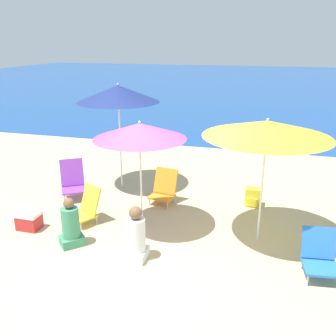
{
  "coord_description": "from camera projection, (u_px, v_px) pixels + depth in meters",
  "views": [
    {
      "loc": [
        1.85,
        -5.22,
        3.35
      ],
      "look_at": [
        0.02,
        1.32,
        1.0
      ],
      "focal_mm": 40.0,
      "sensor_mm": 36.0,
      "label": 1
    }
  ],
  "objects": [
    {
      "name": "beach_chair_purple",
      "position": [
        73.0,
        180.0,
        8.23
      ],
      "size": [
        0.74,
        0.77,
        0.85
      ],
      "rotation": [
        0.0,
        0.0,
        0.56
      ],
      "color": "silver",
      "rests_on": "ground"
    },
    {
      "name": "beach_umbrella_purple",
      "position": [
        140.0,
        131.0,
        6.37
      ],
      "size": [
        1.62,
        1.62,
        2.04
      ],
      "color": "white",
      "rests_on": "ground"
    },
    {
      "name": "beach_chair_yellow",
      "position": [
        87.0,
        207.0,
        7.13
      ],
      "size": [
        0.65,
        0.67,
        0.7
      ],
      "rotation": [
        0.0,
        0.0,
        -0.5
      ],
      "color": "silver",
      "rests_on": "ground"
    },
    {
      "name": "backpack_yellow",
      "position": [
        253.0,
        197.0,
        7.89
      ],
      "size": [
        0.31,
        0.26,
        0.39
      ],
      "color": "yellow",
      "rests_on": "ground"
    },
    {
      "name": "cooler_box",
      "position": [
        29.0,
        220.0,
        6.92
      ],
      "size": [
        0.42,
        0.31,
        0.33
      ],
      "color": "#B72828",
      "rests_on": "ground"
    },
    {
      "name": "sea_water",
      "position": [
        251.0,
        82.0,
        30.34
      ],
      "size": [
        60.0,
        40.0,
        0.01
      ],
      "color": "#19478C",
      "rests_on": "ground"
    },
    {
      "name": "beach_chair_blue",
      "position": [
        319.0,
        255.0,
        5.54
      ],
      "size": [
        0.56,
        0.66,
        0.68
      ],
      "rotation": [
        0.0,
        0.0,
        0.12
      ],
      "color": "silver",
      "rests_on": "ground"
    },
    {
      "name": "beach_chair_orange",
      "position": [
        164.0,
        188.0,
        8.01
      ],
      "size": [
        0.58,
        0.58,
        0.73
      ],
      "rotation": [
        0.0,
        0.0,
        -0.16
      ],
      "color": "silver",
      "rests_on": "ground"
    },
    {
      "name": "person_seated_near",
      "position": [
        71.0,
        226.0,
        6.32
      ],
      "size": [
        0.51,
        0.51,
        0.87
      ],
      "rotation": [
        0.0,
        0.0,
        -0.79
      ],
      "color": "#3F8C66",
      "rests_on": "ground"
    },
    {
      "name": "beach_umbrella_navy",
      "position": [
        118.0,
        94.0,
        8.23
      ],
      "size": [
        1.84,
        1.84,
        2.43
      ],
      "color": "white",
      "rests_on": "ground"
    },
    {
      "name": "ground_plane",
      "position": [
        146.0,
        248.0,
        6.31
      ],
      "size": [
        60.0,
        60.0,
        0.0
      ],
      "primitive_type": "plane",
      "color": "#C6B284"
    },
    {
      "name": "beach_umbrella_yellow",
      "position": [
        267.0,
        129.0,
        5.96
      ],
      "size": [
        2.08,
        2.08,
        2.17
      ],
      "color": "white",
      "rests_on": "ground"
    },
    {
      "name": "person_seated_far",
      "position": [
        136.0,
        237.0,
        5.9
      ],
      "size": [
        0.33,
        0.39,
        0.92
      ],
      "rotation": [
        0.0,
        0.0,
        -0.0
      ],
      "color": "silver",
      "rests_on": "ground"
    }
  ]
}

